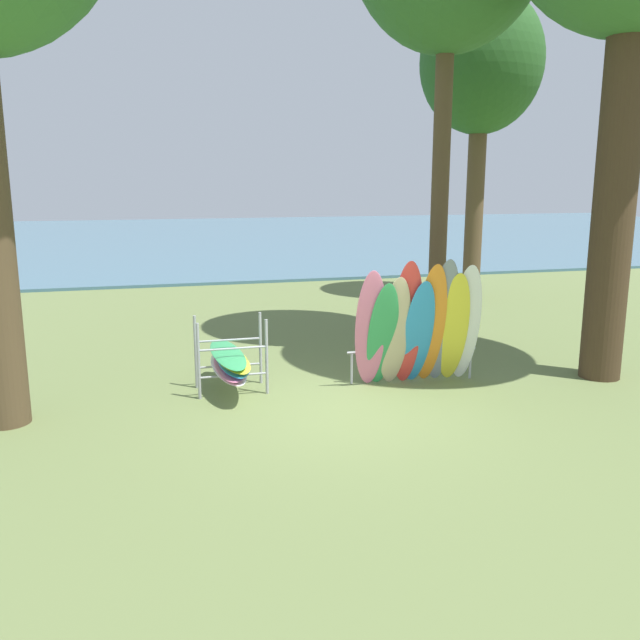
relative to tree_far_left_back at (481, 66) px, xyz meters
name	(u,v)px	position (x,y,z in m)	size (l,w,h in m)	color
ground_plane	(342,409)	(-6.59, -8.67, -6.56)	(80.00, 80.00, 0.00)	olive
lake_water	(194,237)	(-6.59, 22.09, -6.51)	(80.00, 36.00, 0.10)	#477084
tree_far_left_back	(481,66)	(0.00, 0.00, 0.00)	(3.45, 3.45, 8.66)	brown
leaning_board_pile	(419,327)	(-4.98, -7.80, -5.54)	(2.31, 0.77, 2.20)	pink
board_storage_rack	(230,361)	(-8.14, -7.30, -6.03)	(1.15, 2.13, 1.25)	#9EA0A5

